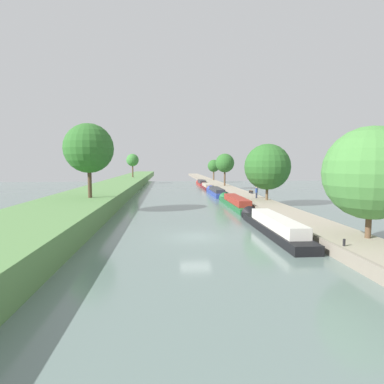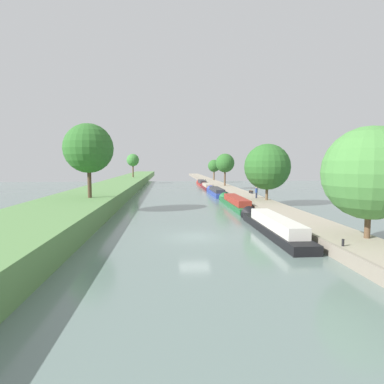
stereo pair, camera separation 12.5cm
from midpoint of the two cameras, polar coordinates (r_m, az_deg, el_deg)
The scene contains 19 objects.
ground_plane at distance 26.36m, azimuth 0.47°, elevation -8.02°, with size 160.00×160.00×0.00m, color slate.
left_grassy_bank at distance 28.09m, azimuth -26.51°, elevation -5.72°, with size 8.53×260.00×1.94m.
right_towpath at distance 29.10m, azimuth 21.67°, elevation -6.29°, with size 4.06×260.00×0.83m.
stone_quay at distance 28.22m, azimuth 17.71°, elevation -6.47°, with size 0.25×260.00×0.88m.
narrowboat_black at distance 28.91m, azimuth 13.85°, elevation -5.68°, with size 1.97×15.08×2.16m.
narrowboat_green at distance 44.73m, azimuth 7.48°, elevation -1.80°, with size 1.95×15.38×2.07m.
narrowboat_blue at distance 60.71m, azimuth 4.16°, elevation 0.05°, with size 1.94×13.71×1.95m.
narrowboat_maroon at distance 74.82m, azimuth 2.54°, elevation 0.98°, with size 1.81×11.64×1.83m.
narrowboat_red at distance 87.89m, azimuth 1.62°, elevation 1.63°, with size 1.86×12.11×1.97m.
tree_rightbank_near at distance 25.03m, azimuth 29.08°, elevation 2.97°, with size 6.37×6.37×7.70m.
tree_rightbank_midnear at distance 45.98m, azimuth 13.19°, elevation 4.37°, with size 6.39×6.39×7.84m.
tree_rightbank_midfar at distance 73.32m, azimuth 5.80°, elevation 5.13°, with size 4.25×4.25×7.29m.
tree_rightbank_far at distance 97.30m, azimuth 3.84°, elevation 4.64°, with size 3.66×3.66×6.12m.
tree_leftbank_downstream at distance 39.43m, azimuth -17.96°, elevation 7.39°, with size 5.74×5.74×8.65m.
tree_leftbank_upstream at distance 93.15m, azimuth -10.56°, elevation 5.59°, with size 3.51×3.51×6.65m.
person_walking at distance 48.31m, azimuth 11.31°, elevation -0.03°, with size 0.34×0.34×1.66m.
mooring_bollard_near at distance 22.42m, azimuth 25.27°, elevation -8.11°, with size 0.16×0.16×0.45m.
mooring_bollard_far at distance 93.23m, azimuth 2.28°, elevation 2.15°, with size 0.16×0.16×0.45m.
park_bench at distance 55.73m, azimuth 10.39°, elevation 0.13°, with size 0.44×1.50×0.47m.
Camera 1 is at (-2.29, -25.55, 6.03)m, focal length 30.01 mm.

